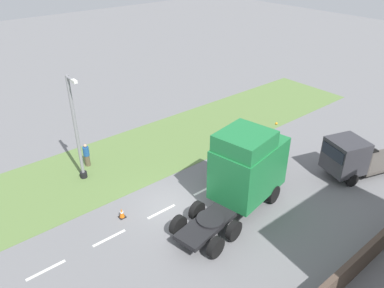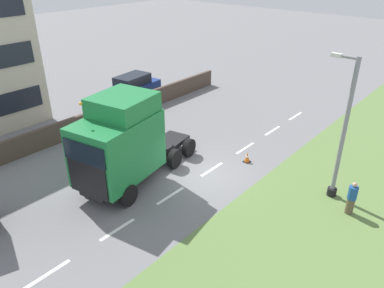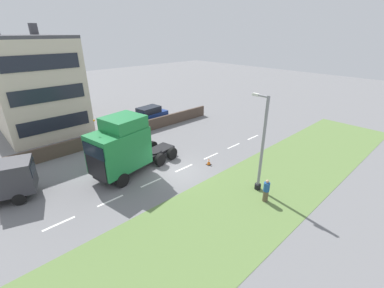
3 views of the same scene
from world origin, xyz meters
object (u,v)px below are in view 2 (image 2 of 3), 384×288
object	(u,v)px
parked_car	(132,89)
lorry_cab	(122,143)
lamp_post	(341,139)
pedestrian	(352,199)
traffic_cone_lead	(247,157)

from	to	relation	value
parked_car	lorry_cab	bearing A→B (deg)	130.01
parked_car	lamp_post	bearing A→B (deg)	165.58
lorry_cab	pedestrian	bearing A→B (deg)	-162.18
lorry_cab	lamp_post	distance (m)	9.92
lamp_post	pedestrian	size ratio (longest dim) A/B	4.18
parked_car	traffic_cone_lead	xyz separation A→B (m)	(-11.78, 2.11, -0.74)
lorry_cab	lamp_post	bearing A→B (deg)	-154.76
lamp_post	pedestrian	distance (m)	2.61
lamp_post	traffic_cone_lead	distance (m)	5.45
parked_car	pedestrian	bearing A→B (deg)	163.47
parked_car	pedestrian	world-z (taller)	parked_car
parked_car	traffic_cone_lead	size ratio (longest dim) A/B	8.56
parked_car	traffic_cone_lead	distance (m)	11.99
pedestrian	traffic_cone_lead	distance (m)	6.01
pedestrian	traffic_cone_lead	bearing A→B (deg)	-8.90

